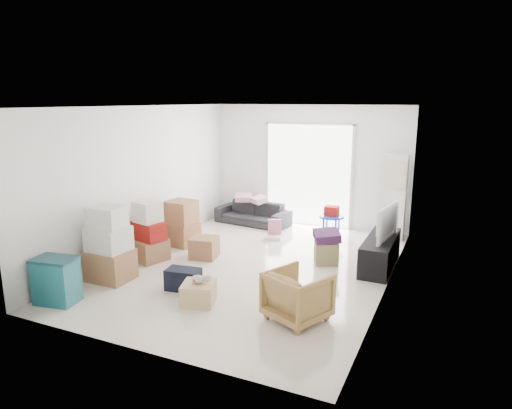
{
  "coord_description": "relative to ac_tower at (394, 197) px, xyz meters",
  "views": [
    {
      "loc": [
        3.13,
        -6.74,
        2.81
      ],
      "look_at": [
        -0.02,
        0.2,
        1.05
      ],
      "focal_mm": 32.0,
      "sensor_mm": 36.0,
      "label": 1
    }
  ],
  "objects": [
    {
      "name": "box_stack_a",
      "position": [
        -3.75,
        -4.13,
        -0.34
      ],
      "size": [
        0.66,
        0.55,
        1.2
      ],
      "rotation": [
        0.0,
        0.0,
        -0.08
      ],
      "color": "#936642",
      "rests_on": "room_shell"
    },
    {
      "name": "duffel_bag",
      "position": [
        -2.48,
        -3.98,
        -0.71
      ],
      "size": [
        0.54,
        0.37,
        0.32
      ],
      "primitive_type": "cube",
      "rotation": [
        0.0,
        0.0,
        0.14
      ],
      "color": "black",
      "rests_on": "room_shell"
    },
    {
      "name": "toy_walker",
      "position": [
        -2.22,
        -1.04,
        -0.76
      ],
      "size": [
        0.38,
        0.37,
        0.4
      ],
      "rotation": [
        0.0,
        0.0,
        0.42
      ],
      "color": "silver",
      "rests_on": "room_shell"
    },
    {
      "name": "ac_tower",
      "position": [
        0.0,
        0.0,
        0.0
      ],
      "size": [
        0.45,
        0.3,
        1.75
      ],
      "primitive_type": "cube",
      "color": "silver",
      "rests_on": "room_shell"
    },
    {
      "name": "kids_table",
      "position": [
        -1.19,
        -0.37,
        -0.41
      ],
      "size": [
        0.52,
        0.52,
        0.65
      ],
      "rotation": [
        0.0,
        0.0,
        -0.2
      ],
      "color": "blue",
      "rests_on": "room_shell"
    },
    {
      "name": "tv_console",
      "position": [
        0.05,
        -1.76,
        -0.62
      ],
      "size": [
        0.46,
        1.54,
        0.51
      ],
      "primitive_type": "cube",
      "color": "black",
      "rests_on": "room_shell"
    },
    {
      "name": "ottoman",
      "position": [
        -0.84,
        -1.97,
        -0.68
      ],
      "size": [
        0.51,
        0.51,
        0.39
      ],
      "primitive_type": "cube",
      "rotation": [
        0.0,
        0.0,
        0.4
      ],
      "color": "#988A58",
      "rests_on": "room_shell"
    },
    {
      "name": "storage_bins",
      "position": [
        -3.85,
        -5.09,
        -0.54
      ],
      "size": [
        0.64,
        0.5,
        0.66
      ],
      "rotation": [
        0.0,
        0.0,
        0.18
      ],
      "color": "#1A5F67",
      "rests_on": "room_shell"
    },
    {
      "name": "sliding_door",
      "position": [
        -1.95,
        0.33,
        0.37
      ],
      "size": [
        2.1,
        0.04,
        2.33
      ],
      "color": "white",
      "rests_on": "room_shell"
    },
    {
      "name": "box_stack_c",
      "position": [
        -3.72,
        -2.14,
        -0.44
      ],
      "size": [
        0.68,
        0.6,
        0.89
      ],
      "rotation": [
        0.0,
        0.0,
        -0.18
      ],
      "color": "#936642",
      "rests_on": "room_shell"
    },
    {
      "name": "sofa",
      "position": [
        -3.1,
        -0.15,
        -0.54
      ],
      "size": [
        1.78,
        0.71,
        0.68
      ],
      "primitive_type": "imported",
      "rotation": [
        0.0,
        0.0,
        -0.12
      ],
      "color": "#242429",
      "rests_on": "room_shell"
    },
    {
      "name": "blanket",
      "position": [
        -0.84,
        -1.97,
        -0.41
      ],
      "size": [
        0.58,
        0.58,
        0.14
      ],
      "primitive_type": "cube",
      "rotation": [
        0.0,
        0.0,
        0.46
      ],
      "color": "#391A42",
      "rests_on": "ottoman"
    },
    {
      "name": "television",
      "position": [
        0.05,
        -1.76,
        -0.29
      ],
      "size": [
        0.72,
        1.08,
        0.13
      ],
      "primitive_type": "imported",
      "rotation": [
        0.0,
        0.0,
        1.42
      ],
      "color": "black",
      "rests_on": "tv_console"
    },
    {
      "name": "pillow_right",
      "position": [
        -2.93,
        -0.17,
        -0.13
      ],
      "size": [
        0.49,
        0.48,
        0.13
      ],
      "primitive_type": "cube",
      "rotation": [
        0.0,
        0.0,
        -0.67
      ],
      "color": "#E5A7B5",
      "rests_on": "sofa"
    },
    {
      "name": "pillow_left",
      "position": [
        -3.35,
        -0.11,
        -0.13
      ],
      "size": [
        0.52,
        0.47,
        0.13
      ],
      "primitive_type": "cube",
      "rotation": [
        0.0,
        0.0,
        0.41
      ],
      "color": "#E5A7B5",
      "rests_on": "sofa"
    },
    {
      "name": "wood_crate",
      "position": [
        -2.03,
        -4.28,
        -0.73
      ],
      "size": [
        0.56,
        0.56,
        0.3
      ],
      "primitive_type": "cube",
      "rotation": [
        0.0,
        0.0,
        0.31
      ],
      "color": "#E0AE81",
      "rests_on": "room_shell"
    },
    {
      "name": "armchair",
      "position": [
        -0.59,
        -4.18,
        -0.51
      ],
      "size": [
        0.91,
        0.89,
        0.72
      ],
      "primitive_type": "imported",
      "rotation": [
        0.0,
        0.0,
        2.72
      ],
      "color": "#A07547",
      "rests_on": "room_shell"
    },
    {
      "name": "box_stack_b",
      "position": [
        -3.75,
        -3.13,
        -0.41
      ],
      "size": [
        0.66,
        0.66,
        1.07
      ],
      "rotation": [
        0.0,
        0.0,
        -0.26
      ],
      "color": "#936642",
      "rests_on": "room_shell"
    },
    {
      "name": "loose_box",
      "position": [
        -2.93,
        -2.6,
        -0.69
      ],
      "size": [
        0.53,
        0.53,
        0.38
      ],
      "primitive_type": "cube",
      "rotation": [
        0.0,
        0.0,
        0.19
      ],
      "color": "#936642",
      "rests_on": "room_shell"
    },
    {
      "name": "plush_bunny",
      "position": [
        -2.0,
        -4.28,
        -0.51
      ],
      "size": [
        0.29,
        0.17,
        0.14
      ],
      "rotation": [
        0.0,
        0.0,
        0.57
      ],
      "color": "#B2ADA8",
      "rests_on": "wood_crate"
    },
    {
      "name": "room_shell",
      "position": [
        -1.95,
        -2.65,
        0.48
      ],
      "size": [
        4.98,
        6.48,
        3.18
      ],
      "color": "beige",
      "rests_on": "ground"
    }
  ]
}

